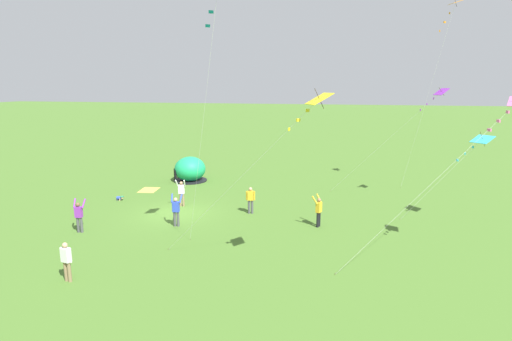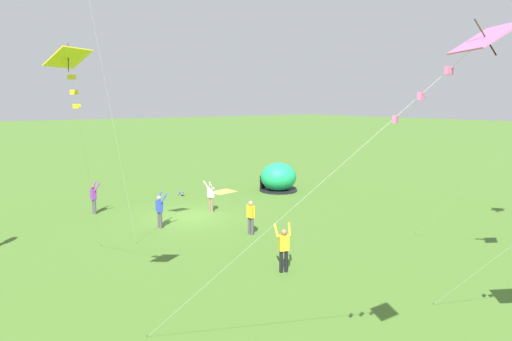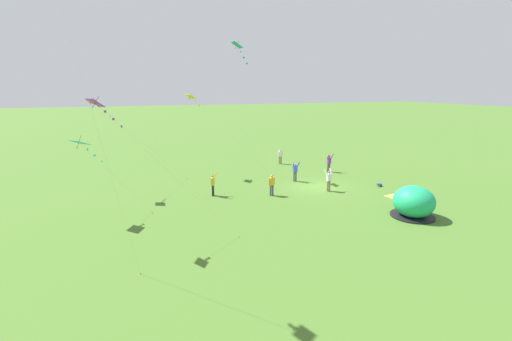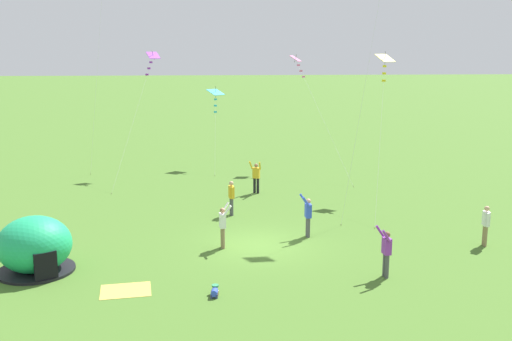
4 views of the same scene
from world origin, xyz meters
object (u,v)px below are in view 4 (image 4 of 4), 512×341
object	(u,v)px
toddler_crawling	(215,291)
person_with_toddler	(308,215)
person_center_field	(486,224)
kite_cyan	(216,95)
person_watching_sky	(231,196)
person_flying_kite	(223,225)
kite_yellow	(385,63)
person_strolling	(386,251)
kite_purple	(151,61)
kite_pink	(298,64)
popup_tent	(35,246)
person_arms_raised	(256,176)

from	to	relation	value
toddler_crawling	person_with_toddler	size ratio (longest dim) A/B	0.29
person_center_field	kite_cyan	size ratio (longest dim) A/B	0.31
person_watching_sky	person_flying_kite	size ratio (longest dim) A/B	0.91
person_watching_sky	kite_cyan	distance (m)	13.64
person_flying_kite	kite_yellow	xyz separation A→B (m)	(9.17, 9.30, 6.28)
person_strolling	kite_yellow	world-z (taller)	kite_yellow
person_with_toddler	person_strolling	size ratio (longest dim) A/B	1.00
kite_yellow	kite_purple	distance (m)	15.18
person_strolling	person_watching_sky	xyz separation A→B (m)	(-5.31, 8.51, -0.03)
kite_pink	kite_yellow	bearing A→B (deg)	-64.94
toddler_crawling	kite_pink	size ratio (longest dim) A/B	0.07
popup_tent	kite_purple	size ratio (longest dim) A/B	0.35
toddler_crawling	kite_pink	world-z (taller)	kite_pink
person_with_toddler	person_flying_kite	size ratio (longest dim) A/B	1.00
kite_cyan	person_center_field	bearing A→B (deg)	-58.91
person_center_field	person_arms_raised	size ratio (longest dim) A/B	0.91
popup_tent	kite_purple	world-z (taller)	kite_purple
person_flying_kite	person_strolling	bearing A→B (deg)	-31.91
person_flying_kite	kite_cyan	distance (m)	18.36
popup_tent	kite_cyan	size ratio (longest dim) A/B	0.51
kite_cyan	kite_yellow	bearing A→B (deg)	-42.76
person_strolling	kite_pink	world-z (taller)	kite_pink
popup_tent	kite_pink	size ratio (longest dim) A/B	0.37
toddler_crawling	person_strolling	bearing A→B (deg)	11.36
popup_tent	kite_yellow	world-z (taller)	kite_yellow
person_strolling	person_flying_kite	size ratio (longest dim) A/B	1.00
person_with_toddler	person_arms_raised	distance (m)	8.23
person_with_toddler	person_strolling	xyz separation A→B (m)	(2.08, -4.85, 0.00)
person_flying_kite	kite_purple	distance (m)	17.98
person_watching_sky	person_flying_kite	xyz separation A→B (m)	(-0.50, -4.90, 0.03)
kite_purple	kite_pink	size ratio (longest dim) A/B	1.03
kite_yellow	kite_pink	size ratio (longest dim) A/B	1.03
person_center_field	kite_yellow	size ratio (longest dim) A/B	0.22
person_center_field	kite_purple	distance (m)	23.53
popup_tent	toddler_crawling	xyz separation A→B (m)	(6.61, -2.69, -0.82)
popup_tent	person_watching_sky	world-z (taller)	popup_tent
popup_tent	toddler_crawling	distance (m)	7.18
person_strolling	kite_pink	distance (m)	21.75
person_with_toddler	kite_pink	bearing A→B (deg)	83.90
toddler_crawling	person_watching_sky	size ratio (longest dim) A/B	0.32
person_with_toddler	person_strolling	bearing A→B (deg)	-66.76
person_center_field	kite_pink	size ratio (longest dim) A/B	0.22
person_flying_kite	kite_purple	bearing A→B (deg)	104.84
kite_purple	popup_tent	bearing A→B (deg)	-98.18
person_arms_raised	person_center_field	bearing A→B (deg)	-47.65
person_flying_kite	person_arms_raised	bearing A→B (deg)	77.66
person_arms_raised	person_flying_kite	size ratio (longest dim) A/B	1.00
kite_yellow	person_watching_sky	bearing A→B (deg)	-153.05
person_flying_kite	person_center_field	bearing A→B (deg)	-2.54
person_center_field	person_flying_kite	xyz separation A→B (m)	(-10.94, 0.49, 0.03)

